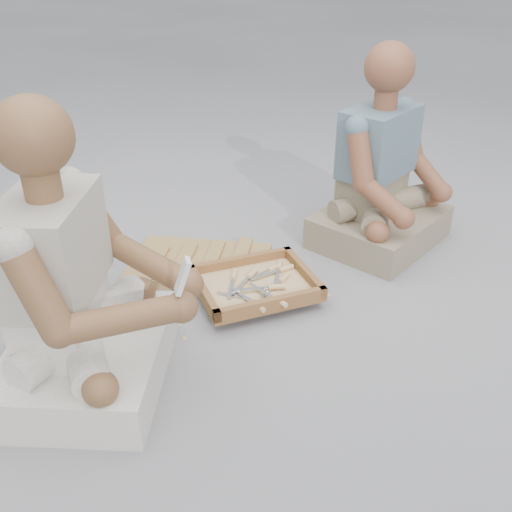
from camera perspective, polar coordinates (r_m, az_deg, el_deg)
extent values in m
plane|color=gray|center=(2.22, 0.96, -8.64)|extent=(60.00, 60.00, 0.00)
cube|color=olive|center=(2.68, -5.64, -0.79)|extent=(0.74, 0.62, 0.04)
cube|color=brown|center=(2.44, -0.07, -3.18)|extent=(0.54, 0.46, 0.01)
cube|color=brown|center=(2.57, -1.52, -0.56)|extent=(0.49, 0.10, 0.05)
cube|color=brown|center=(2.29, 1.56, -4.80)|extent=(0.49, 0.10, 0.05)
cube|color=brown|center=(2.50, 4.82, -1.54)|extent=(0.09, 0.39, 0.05)
cube|color=brown|center=(2.37, -5.26, -3.61)|extent=(0.09, 0.39, 0.05)
cube|color=#D5B77D|center=(2.44, -0.07, -2.96)|extent=(0.47, 0.39, 0.01)
cube|color=silver|center=(2.47, 2.09, -2.20)|extent=(0.07, 0.14, 0.00)
cylinder|color=tan|center=(2.56, 2.37, -0.92)|extent=(0.05, 0.07, 0.02)
cube|color=silver|center=(2.41, -1.56, -2.98)|extent=(0.11, 0.12, 0.00)
cylinder|color=tan|center=(2.49, -0.35, -1.77)|extent=(0.06, 0.07, 0.02)
cube|color=silver|center=(2.35, -1.44, -3.89)|extent=(0.08, 0.14, 0.00)
cylinder|color=tan|center=(2.28, 0.24, -5.08)|extent=(0.05, 0.07, 0.02)
cube|color=silver|center=(2.39, 1.48, -3.35)|extent=(0.12, 0.11, 0.00)
cylinder|color=tan|center=(2.47, 2.85, -2.19)|extent=(0.07, 0.06, 0.02)
cube|color=silver|center=(2.36, 0.60, -3.49)|extent=(0.08, 0.14, 0.00)
cylinder|color=tan|center=(2.29, 2.44, -4.61)|extent=(0.05, 0.07, 0.02)
cube|color=silver|center=(2.35, -2.18, -4.01)|extent=(0.14, 0.09, 0.00)
cylinder|color=tan|center=(2.32, 0.37, -4.50)|extent=(0.07, 0.06, 0.02)
cube|color=silver|center=(2.39, -2.49, -3.22)|extent=(0.06, 0.15, 0.00)
cylinder|color=tan|center=(2.49, -2.20, -1.85)|extent=(0.04, 0.07, 0.02)
cube|color=silver|center=(2.49, 0.02, -2.03)|extent=(0.14, 0.09, 0.00)
cylinder|color=tan|center=(2.55, 1.86, -1.16)|extent=(0.07, 0.05, 0.02)
cube|color=silver|center=(2.48, 0.93, -1.90)|extent=(0.15, 0.06, 0.00)
cylinder|color=tan|center=(2.54, 3.05, -1.23)|extent=(0.07, 0.04, 0.02)
cube|color=silver|center=(2.38, -0.52, -3.30)|extent=(0.15, 0.03, 0.00)
cylinder|color=tan|center=(2.39, 2.10, -3.09)|extent=(0.07, 0.03, 0.02)
cube|color=#D5B77D|center=(2.33, -7.72, -6.81)|extent=(0.02, 0.02, 0.00)
cube|color=#D5B77D|center=(2.55, -4.99, -3.01)|extent=(0.02, 0.02, 0.00)
cube|color=#D5B77D|center=(2.62, 4.40, -2.03)|extent=(0.02, 0.02, 0.00)
cube|color=#D5B77D|center=(2.25, -7.14, -8.19)|extent=(0.02, 0.02, 0.00)
cube|color=#D5B77D|center=(2.76, -5.73, -0.35)|extent=(0.02, 0.02, 0.00)
cube|color=#D5B77D|center=(2.72, -6.75, -0.89)|extent=(0.02, 0.02, 0.00)
cube|color=#D5B77D|center=(2.62, -1.40, -1.90)|extent=(0.02, 0.02, 0.00)
cube|color=#D5B77D|center=(2.75, -4.05, -0.34)|extent=(0.02, 0.02, 0.00)
cube|color=#D5B77D|center=(2.59, -6.98, -2.52)|extent=(0.02, 0.02, 0.00)
cube|color=#D5B77D|center=(2.62, -7.05, -2.16)|extent=(0.02, 0.02, 0.00)
cube|color=#D5B77D|center=(2.55, -3.97, -3.03)|extent=(0.02, 0.02, 0.00)
cube|color=#D5B77D|center=(2.50, 7.24, -3.93)|extent=(0.02, 0.02, 0.00)
cube|color=#D5B77D|center=(2.54, -6.46, -3.28)|extent=(0.02, 0.02, 0.00)
cube|color=#D5B77D|center=(2.73, -4.56, -0.68)|extent=(0.02, 0.02, 0.00)
cube|color=silver|center=(2.09, -16.31, -9.92)|extent=(0.66, 0.75, 0.17)
cube|color=silver|center=(2.01, -18.82, -5.74)|extent=(0.31, 0.40, 0.20)
cube|color=#B5ADA0|center=(1.87, -19.80, 0.88)|extent=(0.34, 0.45, 0.33)
sphere|color=brown|center=(1.73, -21.44, 11.11)|extent=(0.23, 0.23, 0.23)
sphere|color=brown|center=(1.89, -6.78, -2.81)|extent=(0.10, 0.10, 0.10)
sphere|color=brown|center=(1.79, -7.44, -5.08)|extent=(0.10, 0.10, 0.10)
cube|color=gray|center=(2.94, 12.21, 2.86)|extent=(0.79, 0.76, 0.16)
cube|color=gray|center=(2.90, 11.48, 6.36)|extent=(0.40, 0.38, 0.19)
cube|color=slate|center=(2.80, 12.20, 11.11)|extent=(0.45, 0.42, 0.32)
sphere|color=brown|center=(2.71, 13.20, 17.91)|extent=(0.22, 0.22, 0.22)
sphere|color=brown|center=(2.95, 18.09, 6.08)|extent=(0.10, 0.10, 0.10)
sphere|color=brown|center=(2.62, 14.55, 3.68)|extent=(0.10, 0.10, 0.10)
cube|color=silver|center=(1.73, -7.34, -2.04)|extent=(0.06, 0.05, 0.11)
cube|color=black|center=(1.72, -7.37, -1.74)|extent=(0.02, 0.04, 0.04)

